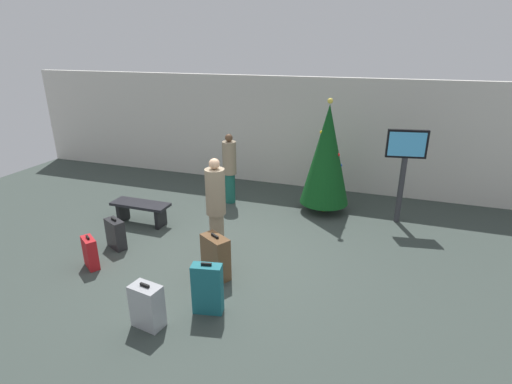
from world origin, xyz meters
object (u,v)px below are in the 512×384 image
(holiday_tree, at_px, (327,155))
(suitcase_3, at_px, (208,289))
(waiting_bench, at_px, (141,208))
(flight_info_kiosk, at_px, (405,160))
(traveller_0, at_px, (230,167))
(suitcase_0, at_px, (90,253))
(traveller_1, at_px, (216,205))
(suitcase_4, at_px, (116,234))
(suitcase_2, at_px, (216,257))
(suitcase_1, at_px, (147,306))

(holiday_tree, relative_size, suitcase_3, 3.21)
(waiting_bench, distance_m, suitcase_3, 3.48)
(flight_info_kiosk, relative_size, suitcase_3, 2.52)
(traveller_0, distance_m, suitcase_0, 3.79)
(flight_info_kiosk, distance_m, suitcase_3, 5.00)
(traveller_0, relative_size, suitcase_3, 2.11)
(traveller_1, relative_size, suitcase_0, 3.06)
(flight_info_kiosk, distance_m, suitcase_0, 6.36)
(traveller_0, height_order, suitcase_4, traveller_0)
(suitcase_3, xyz_separation_m, suitcase_4, (-2.49, 1.17, -0.10))
(waiting_bench, xyz_separation_m, suitcase_2, (2.39, -1.37, 0.02))
(flight_info_kiosk, distance_m, waiting_bench, 5.67)
(holiday_tree, relative_size, flight_info_kiosk, 1.27)
(traveller_0, bearing_deg, traveller_1, -73.07)
(waiting_bench, height_order, suitcase_0, suitcase_0)
(flight_info_kiosk, xyz_separation_m, suitcase_1, (-3.23, -4.70, -1.09))
(flight_info_kiosk, bearing_deg, suitcase_1, -124.52)
(traveller_0, xyz_separation_m, suitcase_0, (-1.14, -3.56, -0.62))
(suitcase_2, distance_m, suitcase_4, 2.24)
(suitcase_3, bearing_deg, traveller_0, 108.14)
(suitcase_2, bearing_deg, suitcase_1, -105.17)
(suitcase_2, bearing_deg, holiday_tree, 69.90)
(holiday_tree, relative_size, traveller_1, 1.42)
(traveller_0, bearing_deg, waiting_bench, -127.46)
(flight_info_kiosk, xyz_separation_m, traveller_1, (-3.17, -2.52, -0.45))
(suitcase_2, bearing_deg, flight_info_kiosk, 49.09)
(traveller_1, xyz_separation_m, suitcase_1, (-0.06, -2.18, -0.65))
(flight_info_kiosk, bearing_deg, holiday_tree, 178.25)
(suitcase_1, distance_m, suitcase_3, 0.85)
(suitcase_2, bearing_deg, traveller_0, 108.40)
(holiday_tree, height_order, suitcase_0, holiday_tree)
(holiday_tree, distance_m, suitcase_2, 3.69)
(suitcase_0, distance_m, suitcase_3, 2.49)
(suitcase_1, bearing_deg, suitcase_3, 39.83)
(holiday_tree, xyz_separation_m, traveller_0, (-2.26, -0.20, -0.45))
(suitcase_1, bearing_deg, suitcase_2, 74.83)
(flight_info_kiosk, relative_size, suitcase_2, 2.61)
(waiting_bench, distance_m, suitcase_4, 1.09)
(flight_info_kiosk, relative_size, suitcase_0, 3.42)
(traveller_0, height_order, suitcase_1, traveller_0)
(traveller_0, distance_m, suitcase_2, 3.34)
(flight_info_kiosk, relative_size, suitcase_1, 3.04)
(suitcase_1, relative_size, suitcase_4, 1.09)
(traveller_1, bearing_deg, traveller_0, 106.93)
(traveller_0, xyz_separation_m, traveller_1, (0.72, -2.37, 0.06))
(traveller_1, distance_m, suitcase_3, 1.83)
(holiday_tree, xyz_separation_m, waiting_bench, (-3.61, -1.96, -1.00))
(holiday_tree, bearing_deg, suitcase_1, -108.66)
(suitcase_3, bearing_deg, traveller_1, 109.85)
(suitcase_4, bearing_deg, suitcase_3, -25.14)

